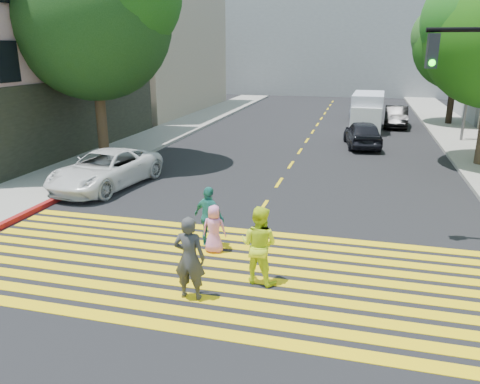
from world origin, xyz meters
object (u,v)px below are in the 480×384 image
at_px(silver_car, 365,109).
at_px(pedestrian_man, 190,258).
at_px(tree_left, 94,11).
at_px(white_sedan, 106,169).
at_px(pedestrian_woman, 259,245).
at_px(pedestrian_child, 214,229).
at_px(dark_car_parked, 396,117).
at_px(pedestrian_extra, 209,217).
at_px(white_van, 367,113).
at_px(dark_car_near, 363,134).
at_px(tree_right_far, 460,40).

bearing_deg(silver_car, pedestrian_man, 91.94).
height_order(tree_left, pedestrian_man, tree_left).
bearing_deg(white_sedan, pedestrian_woman, -31.53).
bearing_deg(pedestrian_child, silver_car, -100.79).
relative_size(silver_car, dark_car_parked, 1.06).
height_order(pedestrian_extra, white_van, white_van).
xyz_separation_m(pedestrian_extra, dark_car_parked, (5.80, 21.79, -0.13)).
xyz_separation_m(tree_left, dark_car_near, (11.16, 6.63, -5.76)).
relative_size(pedestrian_child, white_sedan, 0.25).
relative_size(tree_right_far, pedestrian_child, 6.58).
bearing_deg(dark_car_near, white_sedan, 39.68).
distance_m(white_sedan, silver_car, 23.48).
height_order(pedestrian_man, dark_car_parked, pedestrian_man).
relative_size(pedestrian_man, pedestrian_woman, 1.02).
height_order(dark_car_near, silver_car, dark_car_near).
bearing_deg(white_van, pedestrian_extra, -99.00).
bearing_deg(pedestrian_extra, pedestrian_woman, 158.73).
height_order(pedestrian_woman, white_sedan, pedestrian_woman).
distance_m(pedestrian_child, silver_car, 26.42).
distance_m(silver_car, white_van, 5.95).
bearing_deg(dark_car_parked, pedestrian_woman, -97.25).
bearing_deg(silver_car, pedestrian_child, 90.88).
relative_size(white_sedan, white_van, 0.99).
bearing_deg(tree_right_far, pedestrian_extra, -111.88).
bearing_deg(pedestrian_child, pedestrian_extra, -57.24).
height_order(silver_car, white_van, white_van).
xyz_separation_m(pedestrian_child, silver_car, (3.55, 26.18, 0.01)).
relative_size(pedestrian_woman, dark_car_near, 0.43).
height_order(tree_left, dark_car_parked, tree_left).
height_order(pedestrian_child, silver_car, silver_car).
relative_size(tree_right_far, dark_car_parked, 1.98).
height_order(pedestrian_child, dark_car_near, dark_car_near).
height_order(white_sedan, white_van, white_van).
bearing_deg(dark_car_parked, white_sedan, -119.91).
bearing_deg(pedestrian_extra, white_van, -78.65).
bearing_deg(pedestrian_man, white_van, -100.36).
xyz_separation_m(tree_left, pedestrian_child, (7.68, -8.08, -5.84)).
height_order(pedestrian_extra, dark_car_parked, pedestrian_extra).
bearing_deg(pedestrian_man, dark_car_near, -102.46).
height_order(tree_right_far, pedestrian_woman, tree_right_far).
distance_m(tree_left, silver_car, 22.07).
bearing_deg(pedestrian_woman, dark_car_near, -83.90).
xyz_separation_m(pedestrian_man, pedestrian_child, (-0.22, 2.32, -0.27)).
xyz_separation_m(pedestrian_child, dark_car_near, (3.49, 14.72, 0.08)).
relative_size(pedestrian_child, white_van, 0.25).
xyz_separation_m(pedestrian_extra, white_van, (3.92, 19.93, 0.28)).
bearing_deg(pedestrian_man, white_sedan, -51.11).
distance_m(pedestrian_woman, pedestrian_child, 1.93).
height_order(tree_right_far, pedestrian_child, tree_right_far).
distance_m(dark_car_near, silver_car, 11.46).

